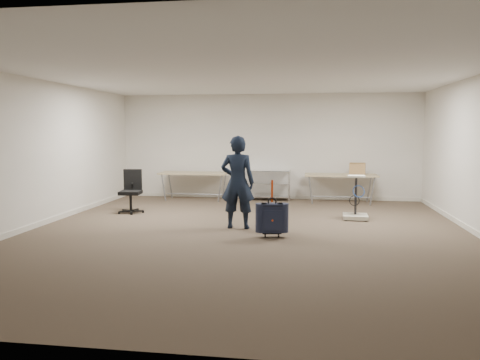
# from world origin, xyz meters

# --- Properties ---
(ground) EXTENTS (9.00, 9.00, 0.00)m
(ground) POSITION_xyz_m (0.00, 0.00, 0.00)
(ground) COLOR #3F3126
(ground) RESTS_ON ground
(room_shell) EXTENTS (8.00, 9.00, 9.00)m
(room_shell) POSITION_xyz_m (0.00, 1.38, 0.05)
(room_shell) COLOR silver
(room_shell) RESTS_ON ground
(folding_table_left) EXTENTS (1.80, 0.75, 0.73)m
(folding_table_left) POSITION_xyz_m (-1.90, 3.95, 0.68)
(folding_table_left) COLOR #9B855F
(folding_table_left) RESTS_ON ground
(folding_table_right) EXTENTS (1.80, 0.75, 0.73)m
(folding_table_right) POSITION_xyz_m (1.90, 3.95, 0.68)
(folding_table_right) COLOR #9B855F
(folding_table_right) RESTS_ON ground
(wire_shelf) EXTENTS (1.22, 0.47, 0.80)m
(wire_shelf) POSITION_xyz_m (0.00, 4.20, 0.44)
(wire_shelf) COLOR silver
(wire_shelf) RESTS_ON ground
(person) EXTENTS (0.64, 0.43, 1.74)m
(person) POSITION_xyz_m (-0.22, 0.51, 0.87)
(person) COLOR black
(person) RESTS_ON ground
(suitcase) EXTENTS (0.39, 0.26, 0.99)m
(suitcase) POSITION_xyz_m (0.48, -0.17, 0.34)
(suitcase) COLOR #151B30
(suitcase) RESTS_ON ground
(office_chair) EXTENTS (0.58, 0.58, 0.96)m
(office_chair) POSITION_xyz_m (-2.83, 1.84, 0.29)
(office_chair) COLOR black
(office_chair) RESTS_ON ground
(equipment_cart) EXTENTS (0.52, 0.52, 0.91)m
(equipment_cart) POSITION_xyz_m (2.06, 1.73, 0.24)
(equipment_cart) COLOR #F1E7CF
(equipment_cart) RESTS_ON ground
(cardboard_box) EXTENTS (0.43, 0.34, 0.29)m
(cardboard_box) POSITION_xyz_m (2.31, 4.00, 0.88)
(cardboard_box) COLOR #9E7B49
(cardboard_box) RESTS_ON folding_table_right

